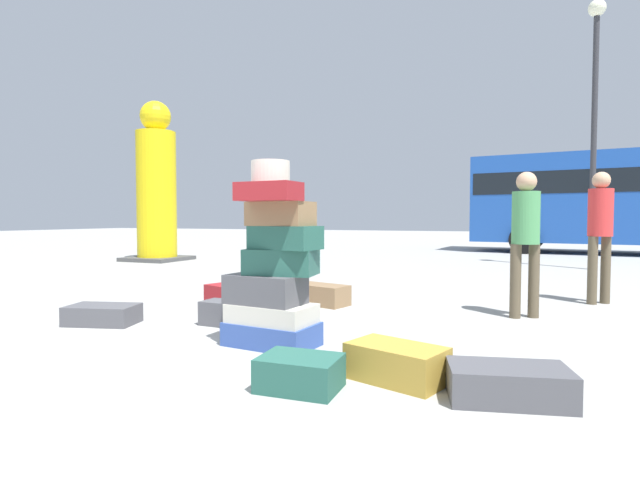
{
  "coord_description": "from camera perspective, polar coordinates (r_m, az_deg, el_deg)",
  "views": [
    {
      "loc": [
        2.39,
        -3.29,
        1.13
      ],
      "look_at": [
        0.38,
        1.64,
        0.89
      ],
      "focal_mm": 27.42,
      "sensor_mm": 36.0,
      "label": 1
    }
  ],
  "objects": [
    {
      "name": "suitcase_teal_upright_blue",
      "position": [
        3.33,
        -2.37,
        -15.23
      ],
      "size": [
        0.53,
        0.4,
        0.22
      ],
      "primitive_type": "cube",
      "rotation": [
        0.0,
        0.0,
        0.04
      ],
      "color": "#26594C",
      "rests_on": "ground"
    },
    {
      "name": "person_bearded_onlooker",
      "position": [
        7.37,
        29.89,
        1.54
      ],
      "size": [
        0.3,
        0.3,
        1.73
      ],
      "rotation": [
        0.0,
        0.0,
        -2.45
      ],
      "color": "brown",
      "rests_on": "ground"
    },
    {
      "name": "ground_plane",
      "position": [
        4.22,
        -13.69,
        -13.0
      ],
      "size": [
        80.0,
        80.0,
        0.0
      ],
      "primitive_type": "plane",
      "color": "#9E9E99"
    },
    {
      "name": "suitcase_charcoal_foreground_near",
      "position": [
        5.74,
        -24.04,
        -7.95
      ],
      "size": [
        0.79,
        0.58,
        0.2
      ],
      "primitive_type": "cube",
      "rotation": [
        0.0,
        0.0,
        0.27
      ],
      "color": "#4C4C51",
      "rests_on": "ground"
    },
    {
      "name": "suitcase_charcoal_behind_tower",
      "position": [
        5.27,
        -10.43,
        -8.44
      ],
      "size": [
        0.63,
        0.31,
        0.25
      ],
      "primitive_type": "cube",
      "rotation": [
        0.0,
        0.0,
        -0.04
      ],
      "color": "#4C4C51",
      "rests_on": "ground"
    },
    {
      "name": "person_tourist_with_camera",
      "position": [
        5.96,
        22.86,
        0.99
      ],
      "size": [
        0.31,
        0.3,
        1.65
      ],
      "rotation": [
        0.0,
        0.0,
        -2.64
      ],
      "color": "brown",
      "rests_on": "ground"
    },
    {
      "name": "suitcase_brown_left_side",
      "position": [
        6.4,
        0.1,
        -6.38
      ],
      "size": [
        0.79,
        0.55,
        0.26
      ],
      "primitive_type": "cube",
      "rotation": [
        0.0,
        0.0,
        -0.27
      ],
      "color": "olive",
      "rests_on": "ground"
    },
    {
      "name": "suitcase_tower",
      "position": [
        4.33,
        -5.38,
        -3.62
      ],
      "size": [
        0.84,
        0.64,
        1.63
      ],
      "color": "#334F99",
      "rests_on": "ground"
    },
    {
      "name": "suitcase_maroon_foreground_far",
      "position": [
        6.38,
        -10.76,
        -6.4
      ],
      "size": [
        0.61,
        0.51,
        0.28
      ],
      "primitive_type": "cube",
      "rotation": [
        0.0,
        0.0,
        -0.34
      ],
      "color": "maroon",
      "rests_on": "ground"
    },
    {
      "name": "suitcase_tan_right_side",
      "position": [
        3.52,
        8.9,
        -14.01
      ],
      "size": [
        0.74,
        0.57,
        0.25
      ],
      "primitive_type": "cube",
      "rotation": [
        0.0,
        0.0,
        -0.32
      ],
      "color": "#B28C33",
      "rests_on": "ground"
    },
    {
      "name": "lamp_post",
      "position": [
        12.57,
        29.42,
        14.66
      ],
      "size": [
        0.36,
        0.36,
        5.83
      ],
      "color": "#333338",
      "rests_on": "ground"
    },
    {
      "name": "parked_bus",
      "position": [
        17.96,
        33.21,
        4.4
      ],
      "size": [
        9.85,
        3.49,
        3.15
      ],
      "rotation": [
        0.0,
        0.0,
        -0.1
      ],
      "color": "#1E4CA5",
      "rests_on": "ground"
    },
    {
      "name": "yellow_dummy_statue",
      "position": [
        13.72,
        -18.53,
        5.55
      ],
      "size": [
        1.43,
        1.43,
        4.2
      ],
      "color": "yellow",
      "rests_on": "ground"
    },
    {
      "name": "suitcase_charcoal_white_trunk",
      "position": [
        3.34,
        21.14,
        -15.37
      ],
      "size": [
        0.79,
        0.56,
        0.22
      ],
      "primitive_type": "cube",
      "rotation": [
        0.0,
        0.0,
        0.23
      ],
      "color": "#4C4C51",
      "rests_on": "ground"
    }
  ]
}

